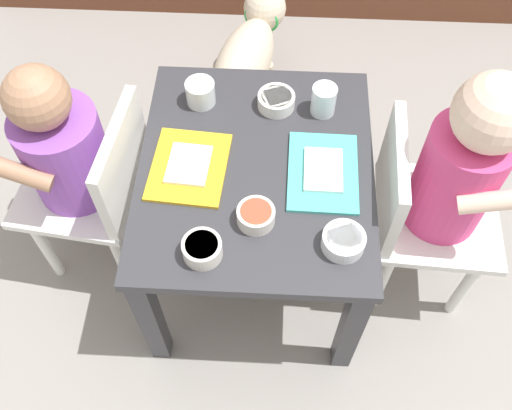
# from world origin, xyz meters

# --- Properties ---
(ground_plane) EXTENTS (7.00, 7.00, 0.00)m
(ground_plane) POSITION_xyz_m (0.00, 0.00, 0.00)
(ground_plane) COLOR gray
(dining_table) EXTENTS (0.51, 0.59, 0.43)m
(dining_table) POSITION_xyz_m (0.00, 0.00, 0.35)
(dining_table) COLOR #333338
(dining_table) RESTS_ON ground
(seated_child_left) EXTENTS (0.31, 0.31, 0.66)m
(seated_child_left) POSITION_xyz_m (-0.41, 0.03, 0.41)
(seated_child_left) COLOR white
(seated_child_left) RESTS_ON ground
(seated_child_right) EXTENTS (0.29, 0.29, 0.71)m
(seated_child_right) POSITION_xyz_m (0.42, -0.01, 0.45)
(seated_child_right) COLOR white
(seated_child_right) RESTS_ON ground
(dog) EXTENTS (0.25, 0.48, 0.31)m
(dog) POSITION_xyz_m (-0.06, 0.59, 0.21)
(dog) COLOR beige
(dog) RESTS_ON ground
(food_tray_left) EXTENTS (0.17, 0.21, 0.02)m
(food_tray_left) POSITION_xyz_m (-0.14, -0.01, 0.44)
(food_tray_left) COLOR gold
(food_tray_left) RESTS_ON dining_table
(food_tray_right) EXTENTS (0.15, 0.21, 0.02)m
(food_tray_right) POSITION_xyz_m (0.14, -0.01, 0.44)
(food_tray_right) COLOR #4CC6BC
(food_tray_right) RESTS_ON dining_table
(water_cup_left) EXTENTS (0.06, 0.06, 0.07)m
(water_cup_left) POSITION_xyz_m (0.14, 0.17, 0.46)
(water_cup_left) COLOR white
(water_cup_left) RESTS_ON dining_table
(water_cup_right) EXTENTS (0.07, 0.07, 0.06)m
(water_cup_right) POSITION_xyz_m (-0.14, 0.18, 0.45)
(water_cup_right) COLOR white
(water_cup_right) RESTS_ON dining_table
(cereal_bowl_left_side) EXTENTS (0.08, 0.08, 0.03)m
(cereal_bowl_left_side) POSITION_xyz_m (0.18, -0.18, 0.45)
(cereal_bowl_left_side) COLOR white
(cereal_bowl_left_side) RESTS_ON dining_table
(cereal_bowl_right_side) EXTENTS (0.08, 0.08, 0.04)m
(cereal_bowl_right_side) POSITION_xyz_m (0.01, -0.14, 0.45)
(cereal_bowl_right_side) COLOR silver
(cereal_bowl_right_side) RESTS_ON dining_table
(veggie_bowl_near) EXTENTS (0.09, 0.09, 0.03)m
(veggie_bowl_near) POSITION_xyz_m (0.04, 0.18, 0.45)
(veggie_bowl_near) COLOR white
(veggie_bowl_near) RESTS_ON dining_table
(veggie_bowl_far) EXTENTS (0.08, 0.08, 0.04)m
(veggie_bowl_far) POSITION_xyz_m (-0.09, -0.22, 0.45)
(veggie_bowl_far) COLOR silver
(veggie_bowl_far) RESTS_ON dining_table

